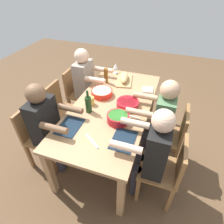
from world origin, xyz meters
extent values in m
plane|color=brown|center=(0.00, 0.00, 0.00)|extent=(8.00, 8.00, 0.00)
cube|color=#A87F56|center=(0.00, 0.00, 0.72)|extent=(1.91, 0.93, 0.04)
cube|color=#A87F56|center=(-0.89, -0.41, 0.35)|extent=(0.07, 0.07, 0.70)
cube|color=#A87F56|center=(0.89, -0.41, 0.35)|extent=(0.07, 0.07, 0.70)
cube|color=#A87F56|center=(-0.89, 0.41, 0.35)|extent=(0.07, 0.07, 0.70)
cube|color=#A87F56|center=(0.89, 0.41, 0.35)|extent=(0.07, 0.07, 0.70)
cube|color=olive|center=(0.00, -0.71, 0.44)|extent=(0.40, 0.40, 0.03)
cube|color=olive|center=(0.00, -0.89, 0.65)|extent=(0.38, 0.04, 0.40)
cube|color=olive|center=(-0.17, -0.54, 0.21)|extent=(0.04, 0.04, 0.42)
cube|color=olive|center=(0.17, -0.54, 0.21)|extent=(0.04, 0.04, 0.42)
cube|color=olive|center=(-0.17, -0.88, 0.21)|extent=(0.04, 0.04, 0.42)
cube|color=olive|center=(0.17, -0.88, 0.21)|extent=(0.04, 0.04, 0.42)
cylinder|color=#2D2D38|center=(-0.08, -0.49, 0.23)|extent=(0.11, 0.11, 0.45)
cylinder|color=#2D2D38|center=(0.08, -0.49, 0.23)|extent=(0.11, 0.11, 0.45)
cube|color=#4C724C|center=(0.00, -0.65, 0.73)|extent=(0.34, 0.20, 0.55)
cylinder|color=tan|center=(-0.17, -0.38, 0.85)|extent=(0.07, 0.30, 0.07)
cylinder|color=tan|center=(0.17, -0.38, 0.85)|extent=(0.07, 0.30, 0.07)
sphere|color=tan|center=(0.00, -0.65, 1.09)|extent=(0.21, 0.21, 0.21)
cube|color=olive|center=(0.53, 0.71, 0.44)|extent=(0.40, 0.40, 0.03)
cube|color=olive|center=(0.53, 0.89, 0.65)|extent=(0.38, 0.04, 0.40)
cube|color=olive|center=(0.70, 0.54, 0.21)|extent=(0.04, 0.04, 0.42)
cube|color=olive|center=(0.36, 0.54, 0.21)|extent=(0.04, 0.04, 0.42)
cube|color=olive|center=(0.70, 0.88, 0.21)|extent=(0.04, 0.04, 0.42)
cube|color=olive|center=(0.36, 0.88, 0.21)|extent=(0.04, 0.04, 0.42)
cylinder|color=#2D2D38|center=(0.61, 0.49, 0.23)|extent=(0.11, 0.11, 0.45)
cylinder|color=#2D2D38|center=(0.45, 0.49, 0.23)|extent=(0.11, 0.11, 0.45)
cube|color=gray|center=(0.53, 0.65, 0.73)|extent=(0.34, 0.20, 0.55)
cylinder|color=beige|center=(0.70, 0.38, 0.85)|extent=(0.07, 0.30, 0.07)
cylinder|color=beige|center=(0.36, 0.38, 0.85)|extent=(0.07, 0.30, 0.07)
sphere|color=beige|center=(0.53, 0.65, 1.09)|extent=(0.21, 0.21, 0.21)
cube|color=olive|center=(-0.53, -0.71, 0.44)|extent=(0.40, 0.40, 0.03)
cube|color=olive|center=(-0.53, -0.89, 0.65)|extent=(0.38, 0.04, 0.40)
cube|color=olive|center=(-0.70, -0.54, 0.21)|extent=(0.04, 0.04, 0.42)
cube|color=olive|center=(-0.36, -0.54, 0.21)|extent=(0.04, 0.04, 0.42)
cube|color=olive|center=(-0.70, -0.88, 0.21)|extent=(0.04, 0.04, 0.42)
cube|color=olive|center=(-0.36, -0.88, 0.21)|extent=(0.04, 0.04, 0.42)
cylinder|color=#2D2D38|center=(-0.61, -0.49, 0.23)|extent=(0.11, 0.11, 0.45)
cylinder|color=#2D2D38|center=(-0.45, -0.49, 0.23)|extent=(0.11, 0.11, 0.45)
cube|color=black|center=(-0.53, -0.65, 0.73)|extent=(0.34, 0.20, 0.55)
cylinder|color=beige|center=(-0.70, -0.38, 0.85)|extent=(0.07, 0.30, 0.07)
cylinder|color=beige|center=(-0.36, -0.38, 0.85)|extent=(0.07, 0.30, 0.07)
sphere|color=beige|center=(-0.53, -0.65, 1.09)|extent=(0.21, 0.21, 0.21)
cube|color=olive|center=(0.00, 0.71, 0.44)|extent=(0.40, 0.40, 0.03)
cube|color=olive|center=(0.00, 0.89, 0.65)|extent=(0.38, 0.04, 0.40)
cube|color=olive|center=(0.17, 0.54, 0.21)|extent=(0.04, 0.04, 0.42)
cube|color=olive|center=(-0.17, 0.54, 0.21)|extent=(0.04, 0.04, 0.42)
cube|color=olive|center=(0.17, 0.88, 0.21)|extent=(0.04, 0.04, 0.42)
cube|color=olive|center=(-0.17, 0.88, 0.21)|extent=(0.04, 0.04, 0.42)
cube|color=olive|center=(-0.53, 0.71, 0.44)|extent=(0.40, 0.40, 0.03)
cube|color=olive|center=(-0.53, 0.89, 0.65)|extent=(0.38, 0.04, 0.40)
cube|color=olive|center=(-0.36, 0.54, 0.21)|extent=(0.04, 0.04, 0.42)
cube|color=olive|center=(-0.70, 0.54, 0.21)|extent=(0.04, 0.04, 0.42)
cube|color=olive|center=(-0.36, 0.88, 0.21)|extent=(0.04, 0.04, 0.42)
cube|color=olive|center=(-0.70, 0.88, 0.21)|extent=(0.04, 0.04, 0.42)
cylinder|color=#2D2D38|center=(-0.45, 0.49, 0.23)|extent=(0.11, 0.11, 0.45)
cylinder|color=#2D2D38|center=(-0.61, 0.49, 0.23)|extent=(0.11, 0.11, 0.45)
cube|color=black|center=(-0.53, 0.65, 0.73)|extent=(0.34, 0.20, 0.55)
cylinder|color=brown|center=(-0.36, 0.38, 0.85)|extent=(0.07, 0.30, 0.07)
cylinder|color=brown|center=(-0.70, 0.38, 0.85)|extent=(0.07, 0.30, 0.07)
sphere|color=brown|center=(-0.53, 0.65, 1.09)|extent=(0.21, 0.21, 0.21)
cylinder|color=red|center=(0.17, 0.20, 0.78)|extent=(0.28, 0.28, 0.08)
cylinder|color=beige|center=(0.17, 0.20, 0.80)|extent=(0.25, 0.25, 0.03)
cylinder|color=#B21923|center=(0.04, -0.19, 0.78)|extent=(0.28, 0.28, 0.07)
cylinder|color=orange|center=(0.04, -0.19, 0.80)|extent=(0.24, 0.24, 0.03)
cylinder|color=#B21923|center=(-0.27, -0.16, 0.79)|extent=(0.25, 0.25, 0.10)
cylinder|color=#2D7028|center=(-0.27, -0.16, 0.82)|extent=(0.22, 0.22, 0.03)
cube|color=tan|center=(0.63, 0.03, 0.75)|extent=(0.44, 0.30, 0.02)
ellipsoid|color=tan|center=(0.63, 0.03, 0.81)|extent=(0.34, 0.17, 0.09)
cylinder|color=#193819|center=(-0.21, 0.22, 0.84)|extent=(0.08, 0.08, 0.20)
cylinder|color=#193819|center=(-0.21, 0.22, 0.98)|extent=(0.03, 0.03, 0.09)
cylinder|color=brown|center=(0.51, 0.27, 0.85)|extent=(0.06, 0.06, 0.22)
cylinder|color=silver|center=(0.85, 0.24, 0.74)|extent=(0.07, 0.07, 0.01)
cylinder|color=silver|center=(0.85, 0.24, 0.78)|extent=(0.01, 0.01, 0.07)
cone|color=silver|center=(0.85, 0.24, 0.86)|extent=(0.08, 0.08, 0.08)
cube|color=silver|center=(-0.14, -0.31, 0.74)|extent=(0.04, 0.17, 0.01)
cube|color=silver|center=(0.67, 0.31, 0.74)|extent=(0.03, 0.17, 0.01)
cube|color=#142333|center=(-0.53, -0.31, 0.74)|extent=(0.32, 0.23, 0.01)
cylinder|color=gold|center=(-0.07, 0.25, 0.79)|extent=(0.08, 0.08, 0.10)
cube|color=#142333|center=(-0.53, 0.31, 0.74)|extent=(0.32, 0.23, 0.01)
cube|color=silver|center=(-0.64, -0.01, 0.74)|extent=(0.15, 0.20, 0.01)
cube|color=white|center=(0.49, -0.36, 0.75)|extent=(0.16, 0.16, 0.02)
camera|label=1|loc=(-1.81, -0.63, 2.15)|focal=30.35mm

